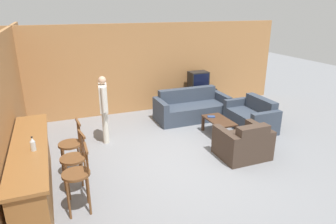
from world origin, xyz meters
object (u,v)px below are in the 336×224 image
(armchair_near, at_px, (243,144))
(loveseat_right, at_px, (252,117))
(bottle, at_px, (33,144))
(book_on_table, at_px, (211,117))
(bar_chair_near, at_px, (77,178))
(tv_unit, at_px, (198,98))
(coffee_table, at_px, (219,122))
(person_by_window, at_px, (104,106))
(bar_chair_mid, at_px, (74,162))
(tv, at_px, (198,80))
(bar_chair_far, at_px, (71,148))
(couch_far, at_px, (191,109))

(armchair_near, bearing_deg, loveseat_right, 48.00)
(bottle, xyz_separation_m, book_on_table, (3.98, 1.65, -0.68))
(bar_chair_near, xyz_separation_m, loveseat_right, (4.57, 1.86, -0.29))
(book_on_table, bearing_deg, tv_unit, 72.66)
(bar_chair_near, height_order, loveseat_right, bar_chair_near)
(coffee_table, relative_size, tv_unit, 0.84)
(loveseat_right, bearing_deg, coffee_table, -173.51)
(book_on_table, bearing_deg, person_by_window, 170.21)
(bar_chair_mid, height_order, armchair_near, bar_chair_mid)
(coffee_table, distance_m, tv_unit, 2.23)
(bar_chair_near, xyz_separation_m, tv, (4.03, 3.90, 0.29))
(armchair_near, distance_m, loveseat_right, 1.73)
(bar_chair_far, xyz_separation_m, person_by_window, (0.85, 1.30, 0.30))
(loveseat_right, xyz_separation_m, tv, (-0.54, 2.04, 0.58))
(tv_unit, bearing_deg, armchair_near, -100.42)
(armchair_near, xyz_separation_m, bottle, (-3.98, -0.26, 0.81))
(bar_chair_near, distance_m, armchair_near, 3.48)
(bar_chair_far, distance_m, tv_unit, 4.91)
(tv, bearing_deg, tv_unit, 90.00)
(bar_chair_far, xyz_separation_m, tv_unit, (4.03, 2.79, -0.29))
(couch_far, relative_size, coffee_table, 2.21)
(tv, bearing_deg, book_on_table, -107.37)
(bar_chair_mid, bearing_deg, couch_far, 36.79)
(tv, distance_m, bottle, 5.83)
(bar_chair_near, distance_m, coffee_table, 3.93)
(armchair_near, distance_m, book_on_table, 1.40)
(bar_chair_far, relative_size, tv, 1.89)
(armchair_near, bearing_deg, bottle, -176.32)
(bar_chair_near, height_order, book_on_table, bar_chair_near)
(coffee_table, xyz_separation_m, book_on_table, (-0.09, 0.23, 0.08))
(coffee_table, relative_size, person_by_window, 0.58)
(tv, height_order, bottle, bottle)
(loveseat_right, bearing_deg, armchair_near, -132.00)
(bar_chair_mid, distance_m, coffee_table, 3.73)
(bottle, bearing_deg, person_by_window, 55.95)
(tv, bearing_deg, bottle, -142.01)
(coffee_table, bearing_deg, tv_unit, 76.62)
(bar_chair_far, bearing_deg, bar_chair_mid, -90.01)
(bar_chair_far, height_order, bottle, bottle)
(bottle, bearing_deg, tv, 37.99)
(tv_unit, bearing_deg, book_on_table, -107.34)
(bar_chair_near, bearing_deg, bar_chair_mid, 90.02)
(bar_chair_near, bearing_deg, tv, 44.09)
(loveseat_right, relative_size, tv_unit, 1.24)
(loveseat_right, bearing_deg, couch_far, 134.32)
(bar_chair_near, distance_m, bottle, 0.83)
(bar_chair_near, height_order, tv, tv)
(bar_chair_near, relative_size, loveseat_right, 0.79)
(bottle, xyz_separation_m, person_by_window, (1.41, 2.09, -0.22))
(bottle, relative_size, person_by_window, 0.14)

